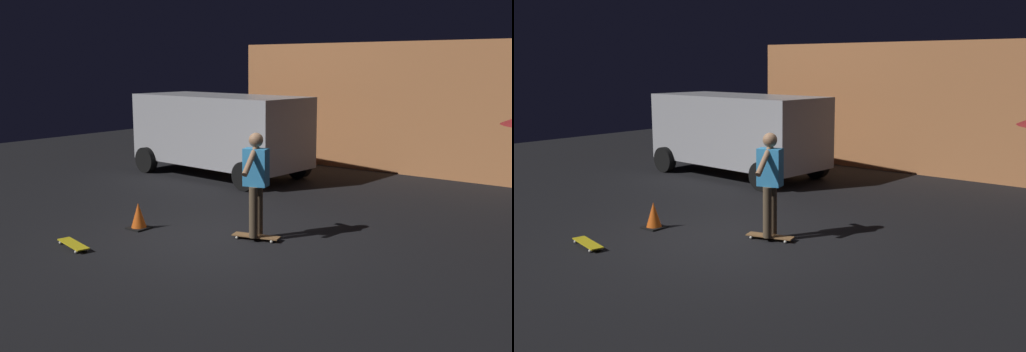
# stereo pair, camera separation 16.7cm
# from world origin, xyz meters

# --- Properties ---
(ground_plane) EXTENTS (28.00, 28.00, 0.00)m
(ground_plane) POSITION_xyz_m (0.00, 0.00, 0.00)
(ground_plane) COLOR black
(low_building) EXTENTS (9.42, 4.16, 3.36)m
(low_building) POSITION_xyz_m (-0.33, 9.23, 1.68)
(low_building) COLOR #C67A47
(low_building) RESTS_ON ground_plane
(parked_van) EXTENTS (4.71, 2.45, 2.03)m
(parked_van) POSITION_xyz_m (-3.68, 4.26, 1.16)
(parked_van) COLOR #B2B2B7
(parked_van) RESTS_ON ground_plane
(skateboard_ridden) EXTENTS (0.81, 0.40, 0.07)m
(skateboard_ridden) POSITION_xyz_m (0.51, 0.31, 0.06)
(skateboard_ridden) COLOR olive
(skateboard_ridden) RESTS_ON ground_plane
(skateboard_spare) EXTENTS (0.80, 0.37, 0.07)m
(skateboard_spare) POSITION_xyz_m (-1.47, -1.75, 0.06)
(skateboard_spare) COLOR gold
(skateboard_spare) RESTS_ON ground_plane
(skater) EXTENTS (0.43, 0.97, 1.67)m
(skater) POSITION_xyz_m (0.51, 0.31, 1.04)
(skater) COLOR brown
(skater) RESTS_ON skateboard_ridden
(traffic_cone) EXTENTS (0.34, 0.34, 0.46)m
(traffic_cone) POSITION_xyz_m (-1.48, -0.41, 0.21)
(traffic_cone) COLOR black
(traffic_cone) RESTS_ON ground_plane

